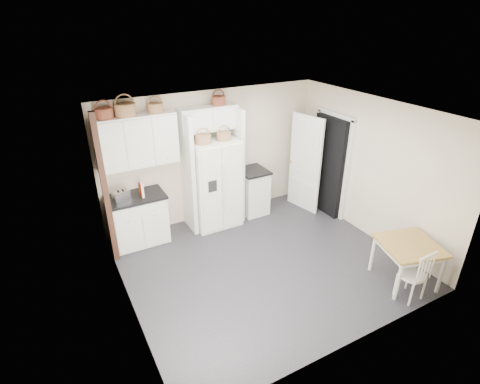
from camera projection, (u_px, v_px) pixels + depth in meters
floor at (264, 263)px, 6.44m from camera, size 4.50×4.50×0.00m
ceiling at (269, 114)px, 5.29m from camera, size 4.50×4.50×0.00m
wall_back at (213, 156)px, 7.44m from camera, size 4.50×0.00×4.50m
wall_left at (121, 232)px, 4.90m from camera, size 0.00×4.00×4.00m
wall_right at (371, 169)px, 6.83m from camera, size 0.00×4.00×4.00m
refrigerator at (214, 183)px, 7.29m from camera, size 0.91×0.73×1.76m
base_cab_left at (138, 220)px, 6.86m from camera, size 0.98×0.62×0.91m
base_cab_right at (252, 192)px, 7.90m from camera, size 0.52×0.63×0.92m
dining_table at (406, 263)px, 5.87m from camera, size 1.04×1.04×0.70m
windsor_chair at (412, 275)px, 5.51m from camera, size 0.41×0.38×0.83m
counter_left at (135, 197)px, 6.65m from camera, size 1.02×0.66×0.04m
counter_right at (253, 171)px, 7.68m from camera, size 0.57×0.67×0.04m
toaster at (121, 196)px, 6.43m from camera, size 0.30×0.22×0.19m
cookbook_red at (141, 190)px, 6.57m from camera, size 0.04×0.16×0.24m
cookbook_cream at (142, 190)px, 6.58m from camera, size 0.06×0.17×0.25m
basket_upper_a at (104, 113)px, 5.97m from camera, size 0.29×0.29×0.17m
basket_upper_b at (125, 110)px, 6.11m from camera, size 0.35×0.35×0.20m
basket_upper_c at (155, 108)px, 6.33m from camera, size 0.27×0.27×0.16m
basket_bridge_b at (218, 100)px, 6.84m from camera, size 0.27×0.27×0.15m
basket_fridge_a at (203, 139)px, 6.69m from camera, size 0.29×0.29×0.15m
basket_fridge_b at (224, 136)px, 6.87m from camera, size 0.27×0.27×0.15m
upper_cabinet at (137, 141)px, 6.40m from camera, size 1.40×0.34×0.90m
bridge_cabinet at (208, 118)px, 6.88m from camera, size 1.12×0.34×0.45m
fridge_panel_left at (188, 175)px, 6.99m from camera, size 0.08×0.60×2.30m
fridge_panel_right at (236, 165)px, 7.43m from camera, size 0.08×0.60×2.30m
trim_post at (105, 192)px, 5.99m from camera, size 0.09×0.09×2.60m
doorway_void at (329, 166)px, 7.70m from camera, size 0.18×0.85×2.05m
door_slab at (305, 164)px, 7.81m from camera, size 0.21×0.79×2.05m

